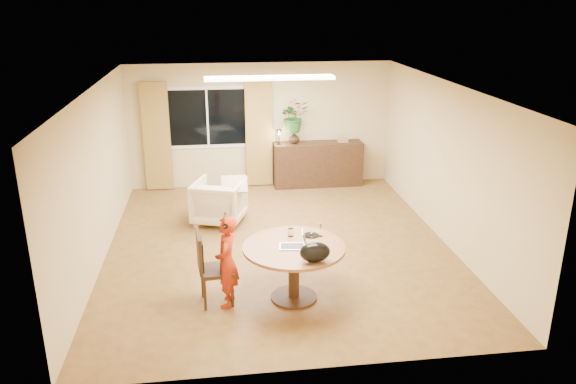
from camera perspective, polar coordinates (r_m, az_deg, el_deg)
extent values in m
plane|color=brown|center=(9.25, -0.95, -5.47)|extent=(6.50, 6.50, 0.00)
plane|color=white|center=(8.50, -1.04, 10.66)|extent=(6.50, 6.50, 0.00)
plane|color=#C9B682|center=(11.92, -2.81, 6.78)|extent=(5.50, 0.00, 5.50)
plane|color=#C9B682|center=(8.92, -18.84, 1.45)|extent=(0.00, 6.50, 6.50)
plane|color=#C9B682|center=(9.49, 15.76, 2.81)|extent=(0.00, 6.50, 6.50)
cube|color=white|center=(11.82, -8.18, 7.50)|extent=(1.70, 0.02, 1.30)
cube|color=black|center=(11.81, -8.18, 7.49)|extent=(1.55, 0.01, 1.15)
cube|color=white|center=(11.81, -8.18, 7.49)|extent=(0.04, 0.01, 1.15)
cube|color=olive|center=(11.88, -13.19, 5.49)|extent=(0.55, 0.08, 2.25)
cube|color=olive|center=(11.86, -3.00, 5.95)|extent=(0.55, 0.08, 2.25)
cube|color=white|center=(9.68, -1.87, 11.51)|extent=(2.20, 0.35, 0.05)
cylinder|color=brown|center=(7.40, 0.62, -5.65)|extent=(1.36, 1.36, 0.04)
cylinder|color=black|center=(7.57, 0.61, -8.31)|extent=(0.15, 0.15, 0.73)
cylinder|color=black|center=(7.74, 0.60, -10.61)|extent=(0.63, 0.63, 0.03)
imported|color=red|center=(7.36, -6.25, -7.05)|extent=(0.50, 0.38, 1.24)
imported|color=beige|center=(10.13, -7.00, -0.96)|extent=(1.08, 1.10, 0.79)
cube|color=black|center=(12.05, 3.06, 2.85)|extent=(1.89, 0.46, 0.94)
imported|color=black|center=(11.81, 0.61, 5.53)|extent=(0.29, 0.29, 0.25)
imported|color=#245D22|center=(11.71, 0.60, 7.69)|extent=(0.71, 0.65, 0.66)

